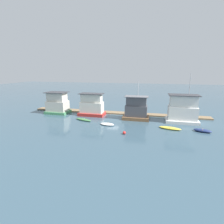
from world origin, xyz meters
The scene contains 14 objects.
ground_plane centered at (0.00, 0.00, 0.00)m, with size 200.00×200.00×0.00m, color #385160.
dock_walkway centered at (0.00, 3.41, 0.15)m, with size 42.40×2.18×0.30m, color #846B4C.
houseboat_green centered at (-13.94, 0.43, 2.32)m, with size 5.38×3.93×5.17m.
houseboat_red centered at (-5.15, 0.39, 2.26)m, with size 5.95×3.30×5.13m.
houseboat_brown centered at (5.17, -0.51, 2.16)m, with size 5.57×3.44×8.40m.
houseboat_white centered at (14.40, -0.52, 2.55)m, with size 6.29×3.91×9.68m.
dinghy_green centered at (-5.45, -4.04, 0.18)m, with size 4.12×2.32×0.37m.
dinghy_white centered at (0.23, -5.93, 0.18)m, with size 2.97×1.80×0.36m.
dinghy_yellow centered at (11.81, -5.59, 0.20)m, with size 4.03×2.08×0.39m.
dinghy_navy centered at (17.09, -5.84, 0.26)m, with size 3.06×1.89×0.52m.
mooring_post_near_left centered at (-6.18, 2.06, 0.76)m, with size 0.26×0.26×1.52m, color #846B4C.
mooring_post_near_right centered at (5.44, 2.06, 0.94)m, with size 0.30×0.30×1.88m, color brown.
mooring_post_far_left centered at (12.93, 2.06, 0.60)m, with size 0.24×0.24×1.21m, color #846B4C.
buoy_red centered at (4.24, -10.02, 0.27)m, with size 0.54×0.54×0.54m, color red.
Camera 1 is at (8.60, -36.88, 10.40)m, focal length 28.00 mm.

